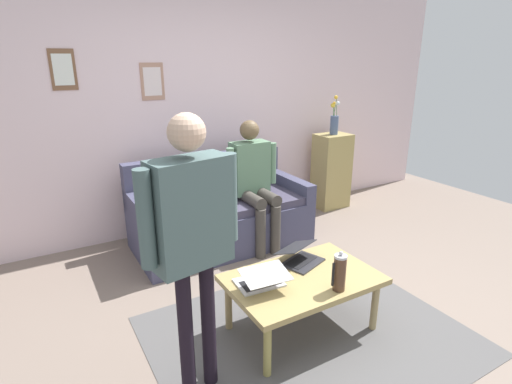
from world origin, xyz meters
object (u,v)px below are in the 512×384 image
object	(u,v)px
coffee_table	(303,283)
person_standing	(192,227)
couch	(220,215)
laptop_center	(300,257)
flower_vase	(334,122)
side_shelf	(331,171)
laptop_left	(261,280)
person_seated	(254,177)
french_press	(340,272)

from	to	relation	value
coffee_table	person_standing	world-z (taller)	person_standing
couch	laptop_center	world-z (taller)	couch
coffee_table	laptop_center	bearing A→B (deg)	-120.45
couch	flower_vase	size ratio (longest dim) A/B	3.70
coffee_table	side_shelf	bearing A→B (deg)	-134.42
laptop_left	laptop_center	bearing A→B (deg)	-161.71
laptop_left	person_seated	distance (m)	1.51
flower_vase	person_seated	xyz separation A→B (m)	(1.43, 0.50, -0.38)
couch	side_shelf	world-z (taller)	side_shelf
side_shelf	couch	bearing A→B (deg)	9.10
french_press	side_shelf	world-z (taller)	side_shelf
side_shelf	person_seated	bearing A→B (deg)	19.25
french_press	laptop_center	bearing A→B (deg)	-90.28
flower_vase	person_standing	bearing A→B (deg)	37.01
laptop_center	french_press	size ratio (longest dim) A/B	1.34
coffee_table	side_shelf	world-z (taller)	side_shelf
side_shelf	coffee_table	bearing A→B (deg)	45.58
french_press	laptop_left	bearing A→B (deg)	-35.34
laptop_center	person_standing	bearing A→B (deg)	19.12
couch	side_shelf	distance (m)	1.74
person_standing	coffee_table	bearing A→B (deg)	-170.24
side_shelf	flower_vase	bearing A→B (deg)	-12.89
laptop_center	flower_vase	size ratio (longest dim) A/B	0.79
french_press	flower_vase	bearing A→B (deg)	-129.19
side_shelf	person_standing	bearing A→B (deg)	36.99
french_press	side_shelf	bearing A→B (deg)	-129.21
couch	flower_vase	world-z (taller)	flower_vase
couch	coffee_table	world-z (taller)	couch
couch	french_press	bearing A→B (deg)	89.74
coffee_table	laptop_center	size ratio (longest dim) A/B	2.79
french_press	person_standing	size ratio (longest dim) A/B	0.17
coffee_table	laptop_center	distance (m)	0.23
side_shelf	flower_vase	world-z (taller)	flower_vase
coffee_table	couch	bearing A→B (deg)	-94.11
person_seated	coffee_table	bearing A→B (deg)	73.97
laptop_left	couch	bearing A→B (deg)	-105.25
couch	person_standing	world-z (taller)	person_standing
laptop_left	french_press	xyz separation A→B (m)	(-0.41, 0.29, 0.08)
laptop_left	person_standing	distance (m)	0.80
flower_vase	person_standing	xyz separation A→B (m)	(2.66, 2.00, -0.07)
french_press	person_standing	bearing A→B (deg)	-6.12
french_press	person_seated	bearing A→B (deg)	-100.07
flower_vase	person_seated	size ratio (longest dim) A/B	0.37
side_shelf	person_seated	distance (m)	1.54
french_press	side_shelf	xyz separation A→B (m)	(-1.72, -2.10, -0.07)
side_shelf	person_standing	world-z (taller)	person_standing
laptop_left	flower_vase	xyz separation A→B (m)	(-2.13, -1.81, 0.64)
couch	laptop_left	bearing A→B (deg)	74.75
laptop_left	flower_vase	world-z (taller)	flower_vase
couch	french_press	xyz separation A→B (m)	(0.01, 1.83, 0.24)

